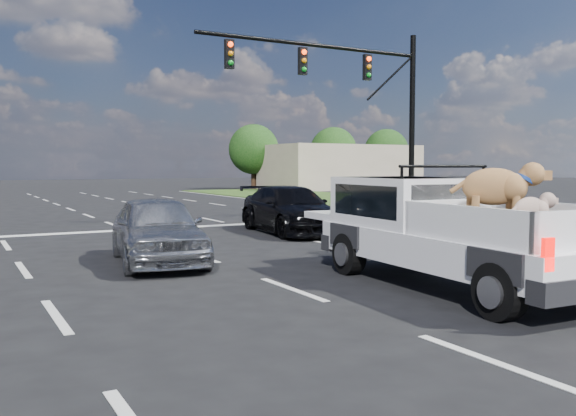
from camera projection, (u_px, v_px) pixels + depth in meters
name	position (u px, v px, depth m)	size (l,w,h in m)	color
ground	(381.00, 279.00, 10.39)	(160.00, 160.00, 0.00)	black
road_markings	(228.00, 239.00, 16.11)	(17.75, 60.00, 0.01)	silver
grass_shoulder_right	(567.00, 219.00, 21.92)	(8.00, 60.00, 0.06)	#214415
traffic_signal	(363.00, 91.00, 22.70)	(9.11, 0.31, 7.00)	black
building_right	(340.00, 167.00, 50.57)	(12.00, 7.00, 3.60)	#BBA98E
tree_far_d	(254.00, 149.00, 51.04)	(4.20, 4.20, 5.40)	#332114
tree_far_e	(333.00, 151.00, 54.92)	(4.20, 4.20, 5.40)	#332114
tree_far_f	(386.00, 151.00, 57.83)	(4.20, 4.20, 5.40)	#332114
pickup_truck	(445.00, 229.00, 9.79)	(2.23, 5.31, 1.95)	black
silver_sedan	(157.00, 229.00, 12.11)	(1.60, 3.98, 1.35)	#A6A8AD
black_coupe	(291.00, 210.00, 17.58)	(1.88, 4.61, 1.34)	black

